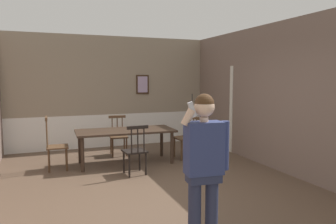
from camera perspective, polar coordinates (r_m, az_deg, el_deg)
The scene contains 9 objects.
ground_plane at distance 5.35m, azimuth -2.02°, elevation -13.72°, with size 8.04×8.04×0.00m, color brown.
room_back_partition at distance 8.58m, azimuth -10.13°, elevation 3.21°, with size 5.30×0.17×2.89m.
room_right_partition at distance 6.43m, azimuth 20.81°, elevation 2.41°, with size 0.13×7.31×2.89m.
dining_table at distance 6.83m, azimuth -7.58°, elevation -3.80°, with size 2.06×0.96×0.72m.
chair_near_window at distance 7.67m, azimuth -8.85°, elevation -4.19°, with size 0.43×0.43×0.92m.
chair_by_doorway at distance 6.72m, azimuth -19.45°, elevation -5.59°, with size 0.42×0.42×1.06m.
chair_at_table_head at distance 7.28m, azimuth 3.36°, elevation -4.49°, with size 0.48×0.48×0.95m.
chair_opposite_corner at distance 6.07m, azimuth -5.87°, elevation -6.83°, with size 0.44×0.44×0.95m.
person_figure at distance 3.46m, azimuth 6.49°, elevation -8.48°, with size 0.56×0.26×1.65m.
Camera 1 is at (-1.65, -4.75, 1.81)m, focal length 34.22 mm.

